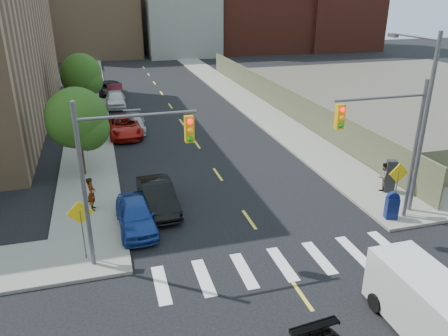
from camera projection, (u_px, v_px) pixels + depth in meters
ground at (326, 331)px, 14.71m from camera, size 160.00×160.00×0.00m
sidewalk_nw at (89, 90)px, 49.64m from camera, size 3.50×73.00×0.15m
sidewalk_ne at (220, 83)px, 53.58m from camera, size 3.50×73.00×0.15m
fence_north at (276, 96)px, 41.59m from camera, size 0.12×44.00×2.50m
gravel_lot at (423, 93)px, 48.50m from camera, size 36.00×42.00×0.06m
bg_bldg_midwest at (95, 10)px, 74.42m from camera, size 14.00×16.00×15.00m
bg_bldg_center at (179, 24)px, 77.14m from camera, size 12.00×16.00×10.00m
bg_bldg_east at (250, 5)px, 81.34m from camera, size 18.00×18.00×16.00m
signal_nw at (122, 161)px, 16.81m from camera, size 4.59×0.30×7.00m
signal_ne at (390, 135)px, 19.85m from camera, size 4.59×0.30×7.00m
streetlight_ne at (420, 112)px, 20.95m from camera, size 0.25×3.70×9.00m
warn_sign_nw at (81, 219)px, 17.76m from camera, size 1.06×0.06×2.83m
warn_sign_ne at (398, 179)px, 21.56m from camera, size 1.06×0.06×2.83m
warn_sign_midwest at (85, 127)px, 29.77m from camera, size 1.06×0.06×2.83m
tree_west_near at (77, 122)px, 25.64m from camera, size 3.66×3.64×5.52m
tree_west_far at (81, 76)px, 38.99m from camera, size 3.66×3.64×5.52m
parked_car_blue at (136, 215)px, 20.75m from camera, size 1.86×4.28×1.44m
parked_car_black at (158, 196)px, 22.58m from camera, size 1.85×4.62×1.49m
parked_car_red at (125, 126)px, 34.20m from camera, size 2.57×5.41×1.49m
parked_car_silver at (133, 123)px, 35.39m from camera, size 2.02×4.54×1.30m
parked_car_white at (116, 99)px, 42.56m from camera, size 1.98×4.68×1.58m
parked_car_maroon at (115, 92)px, 45.87m from camera, size 1.65×4.52×1.48m
parked_car_grey at (110, 88)px, 47.56m from camera, size 2.41×5.14×1.42m
cargo_van at (427, 305)px, 14.23m from camera, size 1.98×4.71×2.15m
mailbox at (392, 205)px, 21.43m from camera, size 0.68×0.59×1.42m
payphone at (390, 176)px, 24.21m from camera, size 0.69×0.64×1.85m
pedestrian_west at (92, 194)px, 22.21m from camera, size 0.44×0.65×1.77m
pedestrian_east at (384, 177)px, 24.40m from camera, size 0.94×0.82×1.64m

